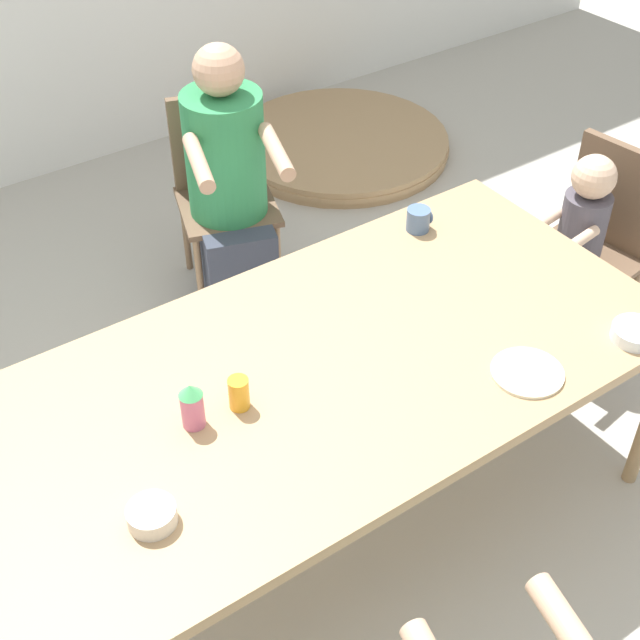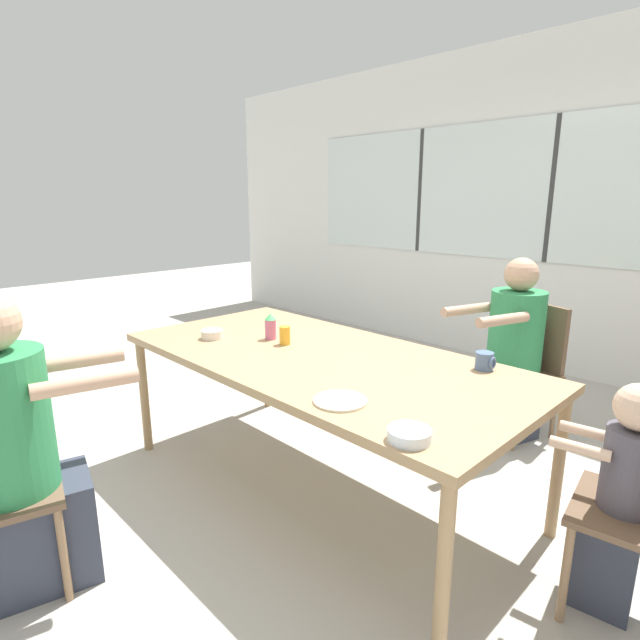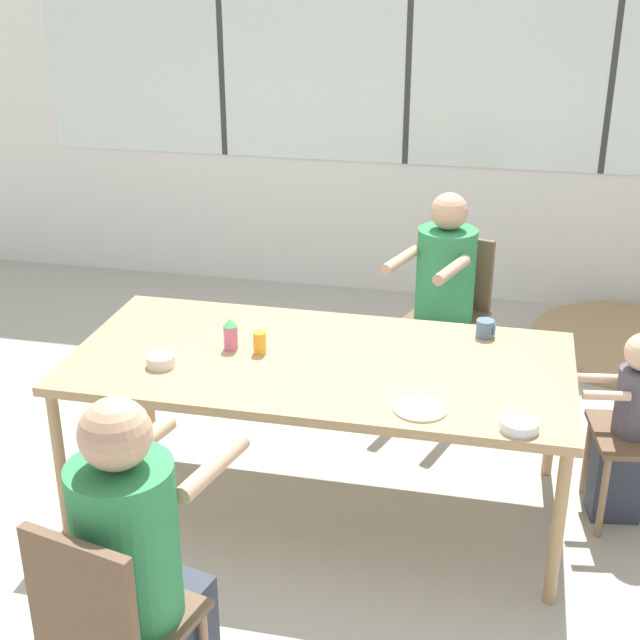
# 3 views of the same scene
# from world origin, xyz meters

# --- Properties ---
(ground_plane) EXTENTS (16.00, 16.00, 0.00)m
(ground_plane) POSITION_xyz_m (0.00, 0.00, 0.00)
(ground_plane) COLOR #B2ADA3
(dining_table) EXTENTS (2.14, 1.03, 0.73)m
(dining_table) POSITION_xyz_m (0.00, 0.00, 0.68)
(dining_table) COLOR tan
(dining_table) RESTS_ON ground_plane
(chair_for_woman_green_shirt) EXTENTS (0.51, 0.51, 0.84)m
(chair_for_woman_green_shirt) POSITION_xyz_m (0.46, 1.41, 0.50)
(chair_for_woman_green_shirt) COLOR brown
(chair_for_woman_green_shirt) RESTS_ON ground_plane
(chair_for_toddler) EXTENTS (0.45, 0.45, 0.84)m
(chair_for_toddler) POSITION_xyz_m (1.47, 0.21, 0.50)
(chair_for_toddler) COLOR brown
(chair_for_toddler) RESTS_ON ground_plane
(person_woman_green_shirt) EXTENTS (0.49, 0.66, 1.14)m
(person_woman_green_shirt) POSITION_xyz_m (0.41, 1.25, 0.51)
(person_woman_green_shirt) COLOR #333847
(person_woman_green_shirt) RESTS_ON ground_plane
(person_toddler) EXTENTS (0.35, 0.22, 0.89)m
(person_toddler) POSITION_xyz_m (1.32, 0.19, 0.43)
(person_toddler) COLOR #333847
(person_toddler) RESTS_ON ground_plane
(coffee_mug) EXTENTS (0.09, 0.08, 0.08)m
(coffee_mug) POSITION_xyz_m (0.68, 0.38, 0.77)
(coffee_mug) COLOR slate
(coffee_mug) RESTS_ON dining_table
(sippy_cup) EXTENTS (0.07, 0.07, 0.14)m
(sippy_cup) POSITION_xyz_m (-0.40, 0.01, 0.80)
(sippy_cup) COLOR #CC668C
(sippy_cup) RESTS_ON dining_table
(juice_glass) EXTENTS (0.06, 0.06, 0.10)m
(juice_glass) POSITION_xyz_m (-0.27, 0.00, 0.78)
(juice_glass) COLOR gold
(juice_glass) RESTS_ON dining_table
(bowl_white_shallow) EXTENTS (0.14, 0.14, 0.04)m
(bowl_white_shallow) POSITION_xyz_m (0.84, -0.43, 0.75)
(bowl_white_shallow) COLOR silver
(bowl_white_shallow) RESTS_ON dining_table
(bowl_cereal) EXTENTS (0.12, 0.12, 0.05)m
(bowl_cereal) POSITION_xyz_m (-0.64, -0.21, 0.75)
(bowl_cereal) COLOR silver
(bowl_cereal) RESTS_ON dining_table
(plate_tortillas) EXTENTS (0.21, 0.21, 0.01)m
(plate_tortillas) POSITION_xyz_m (0.47, -0.36, 0.73)
(plate_tortillas) COLOR beige
(plate_tortillas) RESTS_ON dining_table
(folded_table_stack) EXTENTS (1.20, 1.20, 0.09)m
(folded_table_stack) POSITION_xyz_m (1.53, 2.02, 0.05)
(folded_table_stack) COLOR tan
(folded_table_stack) RESTS_ON ground_plane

